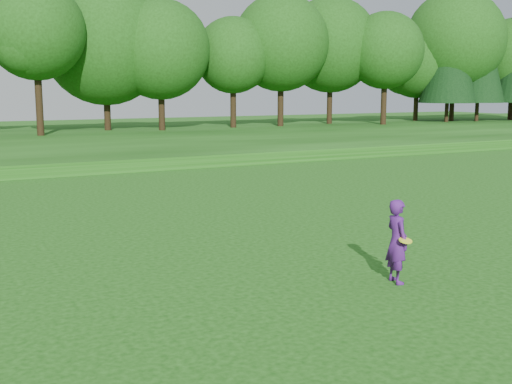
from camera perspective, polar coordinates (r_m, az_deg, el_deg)
name	(u,v)px	position (r m, az deg, el deg)	size (l,w,h in m)	color
ground	(383,295)	(12.19, 11.22, -8.99)	(140.00, 140.00, 0.00)	#14430D
berm	(48,142)	(43.72, -17.99, 4.22)	(130.00, 30.00, 0.60)	#14430D
walking_path	(104,171)	(30.11, -13.37, 1.82)	(130.00, 1.60, 0.04)	gray
treeline	(32,24)	(47.73, -19.32, 13.92)	(104.00, 7.00, 15.00)	#183E0E
woman	(397,241)	(12.80, 12.42, -4.29)	(0.49, 0.74, 1.66)	#4C186F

